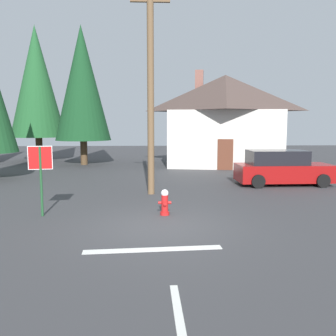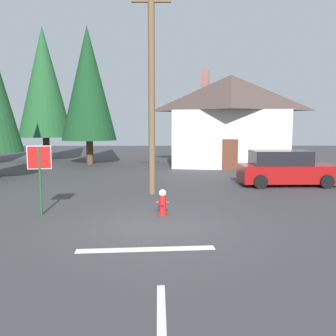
{
  "view_description": "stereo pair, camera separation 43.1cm",
  "coord_description": "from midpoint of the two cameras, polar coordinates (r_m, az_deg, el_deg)",
  "views": [
    {
      "loc": [
        -0.19,
        -10.39,
        2.95
      ],
      "look_at": [
        0.43,
        3.65,
        1.26
      ],
      "focal_mm": 39.06,
      "sensor_mm": 36.0,
      "label": 1
    },
    {
      "loc": [
        0.25,
        -10.4,
        2.95
      ],
      "look_at": [
        0.43,
        3.65,
        1.26
      ],
      "focal_mm": 39.06,
      "sensor_mm": 36.0,
      "label": 2
    }
  ],
  "objects": [
    {
      "name": "ground_plane",
      "position": [
        10.81,
        -2.59,
        -9.25
      ],
      "size": [
        80.0,
        80.0,
        0.1
      ],
      "primitive_type": "cube",
      "color": "#38383A"
    },
    {
      "name": "lane_stop_bar",
      "position": [
        8.86,
        -3.75,
        -12.58
      ],
      "size": [
        3.3,
        0.53,
        0.01
      ],
      "primitive_type": "cube",
      "rotation": [
        0.0,
        0.0,
        0.07
      ],
      "color": "silver",
      "rests_on": "ground"
    },
    {
      "name": "stop_sign_near",
      "position": [
        12.36,
        -20.22,
        0.26
      ],
      "size": [
        0.74,
        0.15,
        2.27
      ],
      "color": "#1E4C28",
      "rests_on": "ground"
    },
    {
      "name": "fire_hydrant",
      "position": [
        11.94,
        -1.55,
        -5.4
      ],
      "size": [
        0.42,
        0.36,
        0.84
      ],
      "color": "red",
      "rests_on": "ground"
    },
    {
      "name": "utility_pole",
      "position": [
        15.4,
        -3.55,
        12.3
      ],
      "size": [
        1.6,
        0.28,
        8.48
      ],
      "color": "brown",
      "rests_on": "ground"
    },
    {
      "name": "house",
      "position": [
        26.66,
        8.38,
        7.6
      ],
      "size": [
        9.15,
        7.56,
        6.92
      ],
      "color": "beige",
      "rests_on": "ground"
    },
    {
      "name": "parked_car",
      "position": [
        18.61,
        16.69,
        -0.06
      ],
      "size": [
        4.57,
        2.11,
        1.69
      ],
      "color": "maroon",
      "rests_on": "ground"
    },
    {
      "name": "pine_tree_mid_left",
      "position": [
        31.59,
        -20.22,
        12.5
      ],
      "size": [
        4.27,
        4.27,
        10.69
      ],
      "color": "#4C3823",
      "rests_on": "ground"
    },
    {
      "name": "pine_tree_far_center",
      "position": [
        27.61,
        -13.71,
        12.7
      ],
      "size": [
        3.98,
        3.98,
        9.95
      ],
      "color": "#4C3823",
      "rests_on": "ground"
    }
  ]
}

